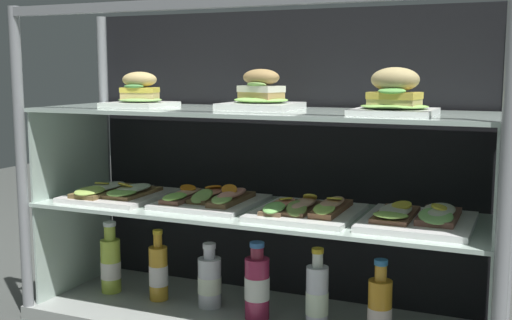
{
  "coord_description": "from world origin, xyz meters",
  "views": [
    {
      "loc": [
        0.71,
        -1.64,
        0.75
      ],
      "look_at": [
        0.0,
        0.0,
        0.5
      ],
      "focal_mm": 45.07,
      "sensor_mm": 36.0,
      "label": 1
    }
  ],
  "objects_px": {
    "open_sandwich_tray_far_right": "(307,209)",
    "juice_bottle_near_post": "(110,264)",
    "juice_bottle_front_fourth": "(210,281)",
    "open_sandwich_tray_left_of_center": "(418,218)",
    "juice_bottle_back_left": "(257,286)",
    "open_sandwich_tray_mid_left": "(210,199)",
    "juice_bottle_back_center": "(159,272)",
    "juice_bottle_front_left_end": "(380,307)",
    "plated_roll_sandwich_mid_right": "(140,94)",
    "juice_bottle_front_second": "(317,296)",
    "plated_roll_sandwich_mid_left": "(395,98)",
    "open_sandwich_tray_near_right_corner": "(117,192)",
    "plated_roll_sandwich_right_of_center": "(261,95)"
  },
  "relations": [
    {
      "from": "juice_bottle_near_post",
      "to": "juice_bottle_front_second",
      "type": "xyz_separation_m",
      "value": [
        0.7,
        -0.0,
        -0.01
      ]
    },
    {
      "from": "juice_bottle_front_fourth",
      "to": "plated_roll_sandwich_mid_left",
      "type": "bearing_deg",
      "value": -6.03
    },
    {
      "from": "plated_roll_sandwich_mid_right",
      "to": "open_sandwich_tray_far_right",
      "type": "relative_size",
      "value": 0.62
    },
    {
      "from": "plated_roll_sandwich_mid_left",
      "to": "juice_bottle_near_post",
      "type": "relative_size",
      "value": 0.86
    },
    {
      "from": "open_sandwich_tray_mid_left",
      "to": "plated_roll_sandwich_mid_right",
      "type": "bearing_deg",
      "value": 177.0
    },
    {
      "from": "juice_bottle_near_post",
      "to": "open_sandwich_tray_far_right",
      "type": "bearing_deg",
      "value": -1.66
    },
    {
      "from": "open_sandwich_tray_near_right_corner",
      "to": "open_sandwich_tray_mid_left",
      "type": "relative_size",
      "value": 1.01
    },
    {
      "from": "juice_bottle_near_post",
      "to": "juice_bottle_back_center",
      "type": "height_order",
      "value": "juice_bottle_near_post"
    },
    {
      "from": "plated_roll_sandwich_mid_right",
      "to": "juice_bottle_back_center",
      "type": "xyz_separation_m",
      "value": [
        0.06,
        -0.01,
        -0.55
      ]
    },
    {
      "from": "plated_roll_sandwich_mid_right",
      "to": "open_sandwich_tray_far_right",
      "type": "bearing_deg",
      "value": -4.06
    },
    {
      "from": "plated_roll_sandwich_mid_left",
      "to": "open_sandwich_tray_near_right_corner",
      "type": "relative_size",
      "value": 0.66
    },
    {
      "from": "open_sandwich_tray_left_of_center",
      "to": "juice_bottle_front_fourth",
      "type": "bearing_deg",
      "value": 177.99
    },
    {
      "from": "juice_bottle_front_left_end",
      "to": "juice_bottle_front_second",
      "type": "bearing_deg",
      "value": -177.68
    },
    {
      "from": "juice_bottle_front_fourth",
      "to": "juice_bottle_front_left_end",
      "type": "height_order",
      "value": "juice_bottle_front_left_end"
    },
    {
      "from": "open_sandwich_tray_near_right_corner",
      "to": "juice_bottle_front_second",
      "type": "bearing_deg",
      "value": 1.82
    },
    {
      "from": "open_sandwich_tray_left_of_center",
      "to": "juice_bottle_front_second",
      "type": "distance_m",
      "value": 0.37
    },
    {
      "from": "plated_roll_sandwich_mid_left",
      "to": "juice_bottle_back_left",
      "type": "xyz_separation_m",
      "value": [
        -0.38,
        0.03,
        -0.55
      ]
    },
    {
      "from": "open_sandwich_tray_left_of_center",
      "to": "juice_bottle_back_center",
      "type": "relative_size",
      "value": 1.33
    },
    {
      "from": "open_sandwich_tray_mid_left",
      "to": "plated_roll_sandwich_right_of_center",
      "type": "bearing_deg",
      "value": 18.23
    },
    {
      "from": "juice_bottle_near_post",
      "to": "juice_bottle_back_center",
      "type": "xyz_separation_m",
      "value": [
        0.18,
        0.01,
        -0.0
      ]
    },
    {
      "from": "plated_roll_sandwich_mid_left",
      "to": "open_sandwich_tray_left_of_center",
      "type": "bearing_deg",
      "value": 30.67
    },
    {
      "from": "plated_roll_sandwich_right_of_center",
      "to": "plated_roll_sandwich_mid_left",
      "type": "xyz_separation_m",
      "value": [
        0.4,
        -0.1,
        0.0
      ]
    },
    {
      "from": "open_sandwich_tray_mid_left",
      "to": "juice_bottle_back_center",
      "type": "relative_size",
      "value": 1.33
    },
    {
      "from": "plated_roll_sandwich_right_of_center",
      "to": "juice_bottle_back_left",
      "type": "bearing_deg",
      "value": -75.58
    },
    {
      "from": "open_sandwich_tray_left_of_center",
      "to": "juice_bottle_front_second",
      "type": "xyz_separation_m",
      "value": [
        -0.27,
        0.01,
        -0.25
      ]
    },
    {
      "from": "open_sandwich_tray_far_right",
      "to": "juice_bottle_back_left",
      "type": "height_order",
      "value": "open_sandwich_tray_far_right"
    },
    {
      "from": "open_sandwich_tray_far_right",
      "to": "juice_bottle_front_fourth",
      "type": "xyz_separation_m",
      "value": [
        -0.32,
        0.03,
        -0.26
      ]
    },
    {
      "from": "juice_bottle_back_center",
      "to": "open_sandwich_tray_left_of_center",
      "type": "bearing_deg",
      "value": -0.96
    },
    {
      "from": "juice_bottle_front_fourth",
      "to": "open_sandwich_tray_mid_left",
      "type": "bearing_deg",
      "value": -41.88
    },
    {
      "from": "juice_bottle_front_second",
      "to": "open_sandwich_tray_mid_left",
      "type": "bearing_deg",
      "value": 178.44
    },
    {
      "from": "juice_bottle_near_post",
      "to": "juice_bottle_back_left",
      "type": "relative_size",
      "value": 1.02
    },
    {
      "from": "open_sandwich_tray_left_of_center",
      "to": "juice_bottle_near_post",
      "type": "relative_size",
      "value": 1.28
    },
    {
      "from": "plated_roll_sandwich_mid_right",
      "to": "juice_bottle_front_fourth",
      "type": "bearing_deg",
      "value": -1.4
    },
    {
      "from": "open_sandwich_tray_far_right",
      "to": "open_sandwich_tray_left_of_center",
      "type": "relative_size",
      "value": 1.0
    },
    {
      "from": "juice_bottle_near_post",
      "to": "juice_bottle_back_left",
      "type": "height_order",
      "value": "juice_bottle_near_post"
    },
    {
      "from": "plated_roll_sandwich_right_of_center",
      "to": "juice_bottle_back_left",
      "type": "xyz_separation_m",
      "value": [
        0.02,
        -0.07,
        -0.54
      ]
    },
    {
      "from": "plated_roll_sandwich_mid_right",
      "to": "open_sandwich_tray_left_of_center",
      "type": "xyz_separation_m",
      "value": [
        0.85,
        -0.03,
        -0.3
      ]
    },
    {
      "from": "open_sandwich_tray_mid_left",
      "to": "juice_bottle_front_fourth",
      "type": "distance_m",
      "value": 0.26
    },
    {
      "from": "open_sandwich_tray_near_right_corner",
      "to": "juice_bottle_front_second",
      "type": "relative_size",
      "value": 1.34
    },
    {
      "from": "juice_bottle_back_left",
      "to": "juice_bottle_front_left_end",
      "type": "relative_size",
      "value": 1.07
    },
    {
      "from": "juice_bottle_front_left_end",
      "to": "juice_bottle_back_center",
      "type": "bearing_deg",
      "value": 179.94
    },
    {
      "from": "plated_roll_sandwich_mid_left",
      "to": "open_sandwich_tray_near_right_corner",
      "type": "distance_m",
      "value": 0.9
    },
    {
      "from": "plated_roll_sandwich_right_of_center",
      "to": "open_sandwich_tray_near_right_corner",
      "type": "relative_size",
      "value": 0.69
    },
    {
      "from": "plated_roll_sandwich_mid_left",
      "to": "open_sandwich_tray_left_of_center",
      "type": "relative_size",
      "value": 0.67
    },
    {
      "from": "open_sandwich_tray_far_right",
      "to": "juice_bottle_near_post",
      "type": "bearing_deg",
      "value": 178.34
    },
    {
      "from": "open_sandwich_tray_near_right_corner",
      "to": "juice_bottle_back_left",
      "type": "xyz_separation_m",
      "value": [
        0.47,
        0.01,
        -0.24
      ]
    },
    {
      "from": "open_sandwich_tray_mid_left",
      "to": "juice_bottle_back_center",
      "type": "distance_m",
      "value": 0.31
    },
    {
      "from": "open_sandwich_tray_near_right_corner",
      "to": "open_sandwich_tray_left_of_center",
      "type": "bearing_deg",
      "value": 0.95
    },
    {
      "from": "juice_bottle_front_left_end",
      "to": "plated_roll_sandwich_mid_right",
      "type": "bearing_deg",
      "value": 178.87
    },
    {
      "from": "open_sandwich_tray_far_right",
      "to": "juice_bottle_back_center",
      "type": "bearing_deg",
      "value": 177.07
    }
  ]
}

